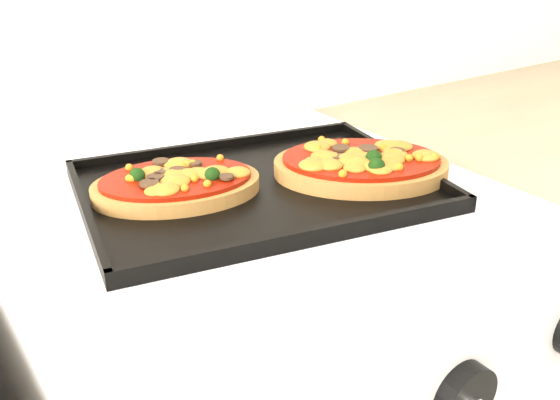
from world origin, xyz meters
TOP-DOWN VIEW (x-y plane):
  - control_panel at (0.04, 1.39)m, footprint 0.60×0.02m
  - knob_center at (0.04, 1.37)m, footprint 0.06×0.02m
  - baking_tray at (0.06, 1.72)m, footprint 0.47×0.39m
  - pizza_left at (-0.03, 1.76)m, footprint 0.23×0.19m
  - pizza_right at (0.19, 1.68)m, footprint 0.28×0.26m

SIDE VIEW (x-z plane):
  - control_panel at x=0.04m, z-range 0.81..0.90m
  - knob_center at x=0.04m, z-range 0.82..0.89m
  - baking_tray at x=0.06m, z-range 0.91..0.93m
  - pizza_left at x=-0.03m, z-range 0.92..0.95m
  - pizza_right at x=0.19m, z-range 0.92..0.95m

